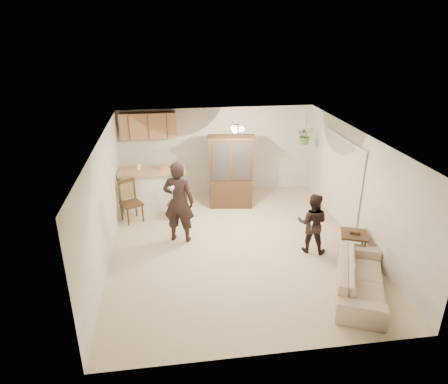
{
  "coord_description": "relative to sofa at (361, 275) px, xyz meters",
  "views": [
    {
      "loc": [
        -1.36,
        -7.73,
        4.62
      ],
      "look_at": [
        -0.21,
        0.4,
        1.16
      ],
      "focal_mm": 32.0,
      "sensor_mm": 36.0,
      "label": 1
    }
  ],
  "objects": [
    {
      "name": "ceiling_fixture",
      "position": [
        -1.8,
        3.19,
        2.03
      ],
      "size": [
        0.36,
        0.36,
        0.2
      ],
      "primitive_type": null,
      "color": "beige",
      "rests_on": "ceiling"
    },
    {
      "name": "bar_top",
      "position": [
        -3.85,
        4.34,
        0.68
      ],
      "size": [
        1.75,
        0.7,
        0.08
      ],
      "primitive_type": "cube",
      "color": "tan",
      "rests_on": "breakfast_bar"
    },
    {
      "name": "breakfast_bar",
      "position": [
        -3.85,
        4.34,
        0.13
      ],
      "size": [
        1.6,
        0.55,
        1.0
      ],
      "primitive_type": "cube",
      "color": "white",
      "rests_on": "floor"
    },
    {
      "name": "adult",
      "position": [
        -3.23,
        2.45,
        0.53
      ],
      "size": [
        0.75,
        0.6,
        1.8
      ],
      "primitive_type": "imported",
      "rotation": [
        0.0,
        0.0,
        2.85
      ],
      "color": "black",
      "rests_on": "floor"
    },
    {
      "name": "ceiling",
      "position": [
        -2.0,
        1.99,
        2.13
      ],
      "size": [
        5.5,
        6.5,
        0.02
      ],
      "primitive_type": "cube",
      "color": "white",
      "rests_on": "wall_back"
    },
    {
      "name": "wall_right",
      "position": [
        0.75,
        1.99,
        0.88
      ],
      "size": [
        0.02,
        6.5,
        2.5
      ],
      "primitive_type": "cube",
      "color": "silver",
      "rests_on": "ground"
    },
    {
      "name": "chair_hutch_left",
      "position": [
        -3.24,
        3.63,
        -0.1
      ],
      "size": [
        0.54,
        0.54,
        0.95
      ],
      "rotation": [
        0.0,
        0.0,
        -0.36
      ],
      "color": "#311D12",
      "rests_on": "floor"
    },
    {
      "name": "wall_front",
      "position": [
        -2.0,
        -1.26,
        0.88
      ],
      "size": [
        5.5,
        0.02,
        2.5
      ],
      "primitive_type": "cube",
      "color": "silver",
      "rests_on": "ground"
    },
    {
      "name": "vertical_blinds",
      "position": [
        0.71,
        2.89,
        0.73
      ],
      "size": [
        0.06,
        2.3,
        2.1
      ],
      "primitive_type": null,
      "color": "beige",
      "rests_on": "wall_right"
    },
    {
      "name": "chair_bar",
      "position": [
        -4.39,
        3.59,
        -0.07
      ],
      "size": [
        0.64,
        0.64,
        1.07
      ],
      "rotation": [
        0.0,
        0.0,
        0.49
      ],
      "color": "#311D12",
      "rests_on": "floor"
    },
    {
      "name": "chair_hutch_right",
      "position": [
        -1.72,
        4.61,
        -0.1
      ],
      "size": [
        0.43,
        0.43,
        0.96
      ],
      "rotation": [
        0.0,
        0.0,
        3.13
      ],
      "color": "#311D12",
      "rests_on": "floor"
    },
    {
      "name": "upper_cabinets",
      "position": [
        -3.9,
        5.06,
        1.73
      ],
      "size": [
        1.5,
        0.34,
        0.7
      ],
      "primitive_type": "cube",
      "color": "#9B6343",
      "rests_on": "wall_back"
    },
    {
      "name": "floor",
      "position": [
        -2.0,
        1.99,
        -0.37
      ],
      "size": [
        6.5,
        6.5,
        0.0
      ],
      "primitive_type": "plane",
      "color": "beige",
      "rests_on": "ground"
    },
    {
      "name": "china_hutch",
      "position": [
        -1.77,
        4.16,
        0.6
      ],
      "size": [
        1.29,
        0.64,
        1.96
      ],
      "rotation": [
        0.0,
        0.0,
        -0.14
      ],
      "color": "#311D12",
      "rests_on": "floor"
    },
    {
      "name": "child",
      "position": [
        -0.41,
        1.56,
        0.31
      ],
      "size": [
        0.81,
        0.74,
        1.35
      ],
      "primitive_type": "imported",
      "rotation": [
        0.0,
        0.0,
        2.72
      ],
      "color": "black",
      "rests_on": "floor"
    },
    {
      "name": "wall_left",
      "position": [
        -4.75,
        1.99,
        0.88
      ],
      "size": [
        0.02,
        6.5,
        2.5
      ],
      "primitive_type": "cube",
      "color": "silver",
      "rests_on": "ground"
    },
    {
      "name": "controller_adult",
      "position": [
        -3.36,
        2.02,
        1.11
      ],
      "size": [
        0.1,
        0.17,
        0.05
      ],
      "primitive_type": "cube",
      "rotation": [
        0.0,
        0.0,
        2.85
      ],
      "color": "silver",
      "rests_on": "adult"
    },
    {
      "name": "side_table",
      "position": [
        0.37,
        1.15,
        -0.06
      ],
      "size": [
        0.69,
        0.69,
        0.65
      ],
      "rotation": [
        0.0,
        0.0,
        -0.38
      ],
      "color": "#311D12",
      "rests_on": "floor"
    },
    {
      "name": "sofa",
      "position": [
        0.0,
        0.0,
        0.0
      ],
      "size": [
        1.44,
        2.01,
        0.73
      ],
      "primitive_type": "imported",
      "rotation": [
        0.0,
        0.0,
        1.15
      ],
      "color": "beige",
      "rests_on": "floor"
    },
    {
      "name": "plant_cord",
      "position": [
        0.3,
        4.39,
        1.81
      ],
      "size": [
        0.01,
        0.01,
        0.65
      ],
      "primitive_type": "cylinder",
      "color": "black",
      "rests_on": "ceiling"
    },
    {
      "name": "wall_back",
      "position": [
        -2.0,
        5.24,
        0.88
      ],
      "size": [
        5.5,
        0.02,
        2.5
      ],
      "primitive_type": "cube",
      "color": "silver",
      "rests_on": "ground"
    },
    {
      "name": "controller_child",
      "position": [
        -0.54,
        1.27,
        0.46
      ],
      "size": [
        0.08,
        0.12,
        0.04
      ],
      "primitive_type": "cube",
      "rotation": [
        0.0,
        0.0,
        2.72
      ],
      "color": "silver",
      "rests_on": "child"
    },
    {
      "name": "hanging_plant",
      "position": [
        0.3,
        4.39,
        1.48
      ],
      "size": [
        0.43,
        0.37,
        0.48
      ],
      "primitive_type": "imported",
      "color": "#396227",
      "rests_on": "ceiling"
    }
  ]
}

